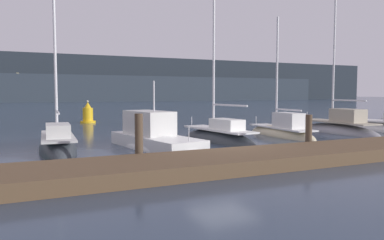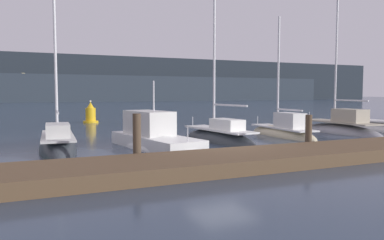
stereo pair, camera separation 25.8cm
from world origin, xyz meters
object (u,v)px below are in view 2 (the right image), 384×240
at_px(sailboat_berth_8, 341,130).
at_px(sailboat_berth_7, 283,133).
at_px(channel_buoy, 91,115).
at_px(sailboat_berth_4, 58,149).
at_px(sailboat_berth_6, 219,139).
at_px(motorboat_berth_5, 154,143).

bearing_deg(sailboat_berth_8, sailboat_berth_7, 178.20).
bearing_deg(sailboat_berth_8, channel_buoy, 131.57).
bearing_deg(sailboat_berth_7, channel_buoy, 120.73).
height_order(sailboat_berth_4, sailboat_berth_7, sailboat_berth_4).
distance_m(sailboat_berth_6, sailboat_berth_7, 4.55).
height_order(motorboat_berth_5, channel_buoy, motorboat_berth_5).
bearing_deg(sailboat_berth_7, motorboat_berth_5, -170.27).
xyz_separation_m(sailboat_berth_4, channel_buoy, (3.72, 15.05, 0.58)).
xyz_separation_m(sailboat_berth_8, channel_buoy, (-12.89, 14.53, 0.49)).
relative_size(motorboat_berth_5, sailboat_berth_8, 0.71).
relative_size(sailboat_berth_4, sailboat_berth_7, 1.15).
bearing_deg(sailboat_berth_4, sailboat_berth_6, -0.28).
xyz_separation_m(sailboat_berth_4, motorboat_berth_5, (4.06, -0.75, 0.13)).
distance_m(sailboat_berth_4, motorboat_berth_5, 4.13).
bearing_deg(channel_buoy, sailboat_berth_6, -74.95).
bearing_deg(motorboat_berth_5, channel_buoy, 91.22).
height_order(sailboat_berth_6, sailboat_berth_7, sailboat_berth_6).
bearing_deg(sailboat_berth_7, sailboat_berth_8, -1.80).
relative_size(motorboat_berth_5, sailboat_berth_6, 0.75).
distance_m(motorboat_berth_5, sailboat_berth_7, 8.34).
bearing_deg(channel_buoy, sailboat_berth_8, -48.43).
relative_size(sailboat_berth_6, sailboat_berth_7, 1.15).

